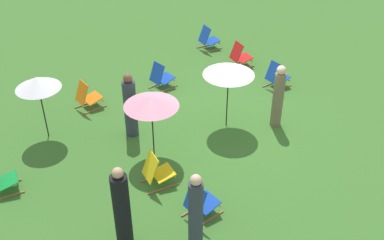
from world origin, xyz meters
TOP-DOWN VIEW (x-y plane):
  - ground_plane at (0.00, 0.00)m, footprint 40.00×40.00m
  - deckchair_0 at (-1.02, 2.91)m, footprint 0.60×0.83m
  - deckchair_2 at (2.55, 0.47)m, footprint 0.55×0.81m
  - deckchair_3 at (2.81, 2.74)m, footprint 0.50×0.78m
  - deckchair_5 at (0.54, -2.34)m, footprint 0.48×0.76m
  - deckchair_6 at (3.88, -2.35)m, footprint 0.57×0.82m
  - deckchair_7 at (-2.36, 2.72)m, footprint 0.52×0.79m
  - deckchair_8 at (2.22, -2.36)m, footprint 0.60×0.83m
  - umbrella_0 at (2.20, 4.17)m, footprint 1.09×1.09m
  - umbrella_1 at (-0.07, 2.40)m, footprint 1.28×1.28m
  - umbrella_2 at (-0.12, 0.16)m, footprint 1.30×1.30m
  - person_0 at (-2.98, 3.31)m, footprint 0.31×0.31m
  - person_1 at (-0.88, -0.91)m, footprint 0.34×0.34m
  - person_2 at (-2.10, 4.34)m, footprint 0.34×0.34m
  - person_3 at (1.00, 2.38)m, footprint 0.35×0.35m

SIDE VIEW (x-z plane):
  - ground_plane at x=0.00m, z-range 0.00..0.00m
  - deckchair_0 at x=-1.02m, z-range -0.05..0.79m
  - deckchair_2 at x=2.55m, z-range -0.05..0.79m
  - deckchair_3 at x=2.81m, z-range -0.05..0.79m
  - deckchair_5 at x=0.54m, z-range -0.05..0.79m
  - deckchair_6 at x=3.88m, z-range -0.05..0.79m
  - deckchair_7 at x=-2.36m, z-range -0.05..0.79m
  - deckchair_8 at x=2.22m, z-range -0.05..0.79m
  - person_3 at x=1.00m, z-range -0.05..1.70m
  - person_1 at x=-0.88m, z-range -0.03..1.71m
  - person_0 at x=-2.98m, z-range -0.04..1.78m
  - person_2 at x=-2.10m, z-range -0.05..1.84m
  - umbrella_1 at x=-0.07m, z-range 0.70..2.34m
  - umbrella_0 at x=2.20m, z-range 0.71..2.42m
  - umbrella_2 at x=-0.12m, z-range 0.75..2.55m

